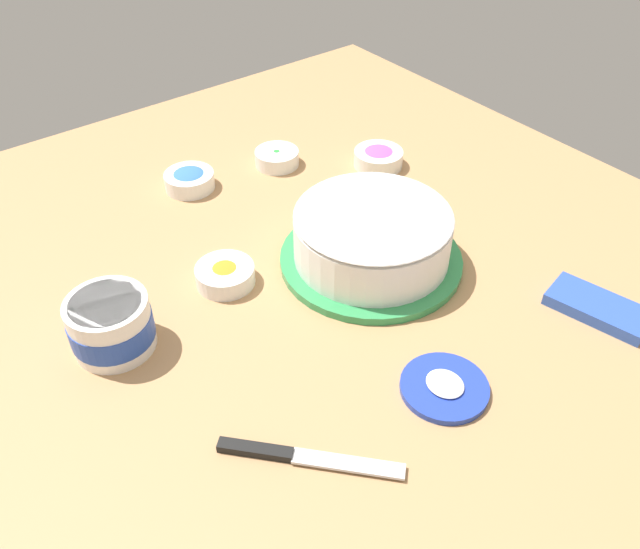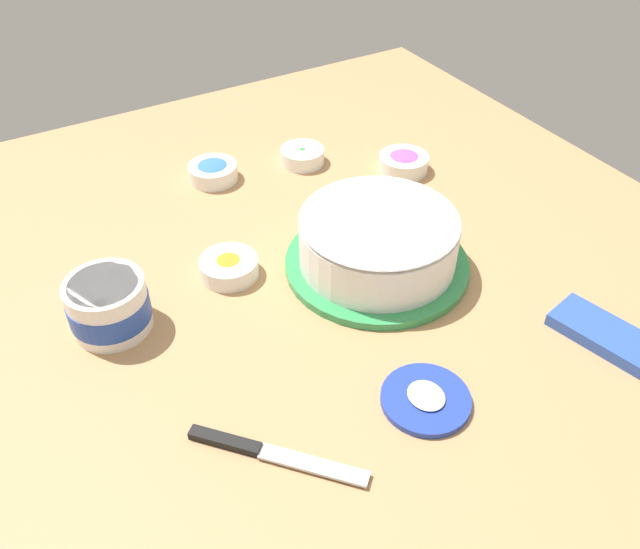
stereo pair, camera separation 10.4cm
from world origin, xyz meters
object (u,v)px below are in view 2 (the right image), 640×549
at_px(sprinkle_bowl_orange, 229,266).
at_px(sprinkle_bowl_green, 302,155).
at_px(sprinkle_bowl_blue, 213,171).
at_px(frosted_cake, 378,242).
at_px(candy_box_lower, 604,333).
at_px(frosting_tub, 108,305).
at_px(frosting_tub_lid, 426,399).
at_px(spreading_knife, 261,451).
at_px(sprinkle_bowl_rainbow, 404,162).

height_order(sprinkle_bowl_orange, sprinkle_bowl_green, sprinkle_bowl_orange).
height_order(sprinkle_bowl_orange, sprinkle_bowl_blue, sprinkle_bowl_blue).
relative_size(frosted_cake, candy_box_lower, 2.02).
distance_m(frosting_tub, frosting_tub_lid, 0.48).
height_order(spreading_knife, sprinkle_bowl_orange, sprinkle_bowl_orange).
height_order(sprinkle_bowl_blue, candy_box_lower, sprinkle_bowl_blue).
xyz_separation_m(sprinkle_bowl_orange, sprinkle_bowl_rainbow, (-0.12, 0.44, 0.00)).
bearing_deg(sprinkle_bowl_green, spreading_knife, -33.29).
bearing_deg(sprinkle_bowl_orange, candy_box_lower, 45.37).
bearing_deg(frosted_cake, frosting_tub_lid, -20.70).
bearing_deg(sprinkle_bowl_blue, sprinkle_bowl_orange, -18.22).
relative_size(frosted_cake, sprinkle_bowl_orange, 3.19).
xyz_separation_m(spreading_knife, sprinkle_bowl_blue, (-0.62, 0.20, 0.01)).
height_order(frosting_tub, spreading_knife, frosting_tub).
relative_size(frosted_cake, frosting_tub, 2.54).
bearing_deg(frosting_tub_lid, sprinkle_bowl_blue, -177.86).
bearing_deg(frosting_tub, candy_box_lower, 57.76).
bearing_deg(sprinkle_bowl_blue, frosted_cake, 18.06).
distance_m(frosting_tub, sprinkle_bowl_green, 0.55).
relative_size(sprinkle_bowl_orange, sprinkle_bowl_rainbow, 0.97).
relative_size(frosting_tub_lid, candy_box_lower, 0.81).
bearing_deg(sprinkle_bowl_blue, candy_box_lower, 24.92).
height_order(frosted_cake, sprinkle_bowl_blue, frosted_cake).
relative_size(frosted_cake, sprinkle_bowl_blue, 3.18).
bearing_deg(candy_box_lower, sprinkle_bowl_orange, -147.72).
distance_m(frosting_tub, sprinkle_bowl_rainbow, 0.66).
bearing_deg(sprinkle_bowl_green, sprinkle_bowl_blue, -100.01).
xyz_separation_m(frosted_cake, sprinkle_bowl_orange, (-0.11, -0.22, -0.03)).
bearing_deg(candy_box_lower, sprinkle_bowl_blue, -168.17).
height_order(frosted_cake, sprinkle_bowl_orange, frosted_cake).
relative_size(frosted_cake, frosting_tub_lid, 2.51).
relative_size(frosting_tub, sprinkle_bowl_green, 1.35).
xyz_separation_m(sprinkle_bowl_green, sprinkle_bowl_blue, (-0.03, -0.18, 0.00)).
bearing_deg(sprinkle_bowl_green, sprinkle_bowl_orange, -47.74).
bearing_deg(frosted_cake, spreading_knife, -54.84).
bearing_deg(frosting_tub_lid, spreading_knife, -99.47).
distance_m(frosted_cake, sprinkle_bowl_green, 0.36).
bearing_deg(sprinkle_bowl_orange, sprinkle_bowl_green, 132.26).
bearing_deg(spreading_knife, sprinkle_bowl_orange, 161.99).
distance_m(spreading_knife, candy_box_lower, 0.53).
height_order(spreading_knife, sprinkle_bowl_green, sprinkle_bowl_green).
xyz_separation_m(frosted_cake, sprinkle_bowl_rainbow, (-0.23, 0.22, -0.03)).
distance_m(spreading_knife, sprinkle_bowl_blue, 0.66).
distance_m(frosted_cake, candy_box_lower, 0.37).
relative_size(sprinkle_bowl_green, candy_box_lower, 0.59).
bearing_deg(sprinkle_bowl_blue, frosting_tub, -43.89).
bearing_deg(frosting_tub, frosting_tub_lid, 42.08).
xyz_separation_m(frosting_tub_lid, spreading_knife, (-0.04, -0.23, -0.00)).
height_order(frosting_tub_lid, sprinkle_bowl_rainbow, sprinkle_bowl_rainbow).
distance_m(frosting_tub_lid, candy_box_lower, 0.30).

